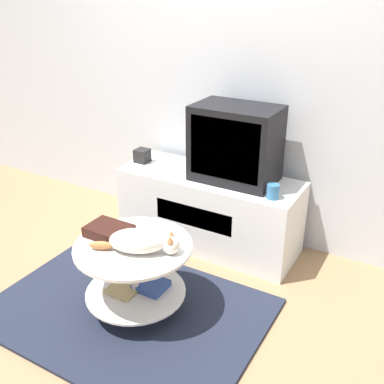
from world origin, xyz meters
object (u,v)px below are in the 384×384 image
at_px(dvd_box, 109,231).
at_px(speaker, 142,156).
at_px(tv, 236,144).
at_px(cat, 141,242).

bearing_deg(dvd_box, speaker, 113.87).
height_order(tv, speaker, tv).
bearing_deg(tv, speaker, -176.68).
relative_size(tv, speaker, 5.64).
distance_m(tv, cat, 0.99).
bearing_deg(cat, dvd_box, 143.99).
height_order(speaker, dvd_box, speaker).
bearing_deg(speaker, tv, 3.32).
height_order(tv, cat, tv).
bearing_deg(tv, cat, -95.87).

